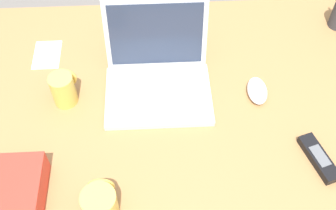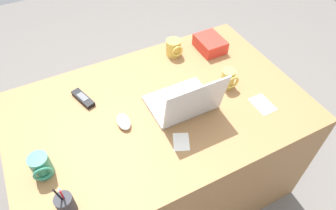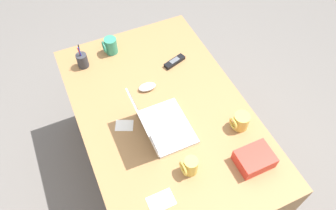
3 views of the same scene
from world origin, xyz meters
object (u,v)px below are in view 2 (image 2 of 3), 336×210
(computer_mouse, at_px, (124,122))
(coffee_mug_spare, at_px, (174,48))
(pen_holder, at_px, (66,204))
(coffee_mug_tall, at_px, (228,79))
(cordless_phone, at_px, (83,98))
(coffee_mug_white, at_px, (41,166))
(laptop, at_px, (185,102))
(snack_bag, at_px, (210,44))

(computer_mouse, xyz_separation_m, coffee_mug_spare, (-0.46, -0.36, 0.03))
(computer_mouse, relative_size, pen_holder, 0.62)
(coffee_mug_spare, bearing_deg, coffee_mug_tall, 108.85)
(coffee_mug_tall, bearing_deg, pen_holder, 17.31)
(cordless_phone, bearing_deg, coffee_mug_white, 52.09)
(computer_mouse, distance_m, coffee_mug_tall, 0.59)
(laptop, bearing_deg, coffee_mug_white, 3.97)
(cordless_phone, height_order, pen_holder, pen_holder)
(coffee_mug_white, bearing_deg, snack_bag, -159.11)
(computer_mouse, relative_size, cordless_phone, 0.68)
(coffee_mug_white, height_order, coffee_mug_tall, coffee_mug_white)
(pen_holder, bearing_deg, snack_bag, -149.21)
(coffee_mug_white, xyz_separation_m, coffee_mug_spare, (-0.85, -0.46, -0.01))
(snack_bag, bearing_deg, laptop, 43.85)
(cordless_phone, bearing_deg, laptop, 146.04)
(computer_mouse, distance_m, pen_holder, 0.46)
(coffee_mug_tall, relative_size, cordless_phone, 0.67)
(laptop, relative_size, pen_holder, 1.89)
(computer_mouse, distance_m, snack_bag, 0.75)
(coffee_mug_white, relative_size, cordless_phone, 0.70)
(cordless_phone, xyz_separation_m, snack_bag, (-0.81, -0.07, 0.03))
(coffee_mug_spare, xyz_separation_m, cordless_phone, (0.59, 0.12, -0.04))
(coffee_mug_white, distance_m, cordless_phone, 0.43)
(coffee_mug_spare, xyz_separation_m, pen_holder, (0.80, 0.66, 0.00))
(coffee_mug_spare, bearing_deg, pen_holder, 39.46)
(cordless_phone, bearing_deg, coffee_mug_tall, 160.69)
(coffee_mug_tall, bearing_deg, cordless_phone, -19.31)
(coffee_mug_white, distance_m, pen_holder, 0.21)
(laptop, distance_m, pen_holder, 0.70)
(pen_holder, height_order, snack_bag, pen_holder)
(laptop, relative_size, coffee_mug_spare, 3.24)
(computer_mouse, xyz_separation_m, coffee_mug_white, (0.39, 0.10, 0.04))
(laptop, distance_m, cordless_phone, 0.52)
(coffee_mug_spare, height_order, snack_bag, coffee_mug_spare)
(cordless_phone, xyz_separation_m, pen_holder, (0.22, 0.54, 0.04))
(pen_holder, bearing_deg, computer_mouse, -139.03)
(coffee_mug_white, bearing_deg, pen_holder, 103.20)
(snack_bag, bearing_deg, pen_holder, 30.79)
(coffee_mug_tall, xyz_separation_m, coffee_mug_spare, (0.13, -0.37, -0.00))
(computer_mouse, relative_size, coffee_mug_tall, 1.01)
(coffee_mug_tall, distance_m, cordless_phone, 0.76)
(computer_mouse, bearing_deg, cordless_phone, -59.93)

